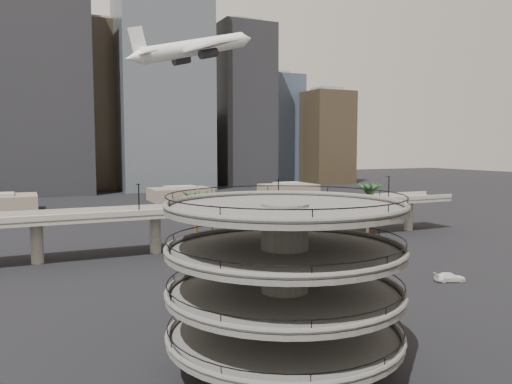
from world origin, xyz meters
name	(u,v)px	position (x,y,z in m)	size (l,w,h in m)	color
ground	(369,337)	(0.00, 0.00, 0.00)	(700.00, 700.00, 0.00)	black
parking_ramp	(285,272)	(-13.00, -4.00, 9.84)	(22.20, 22.20, 17.35)	#4B4946
overpass	(207,214)	(0.00, 55.00, 7.34)	(130.00, 9.30, 14.70)	slate
palm_trees	(313,194)	(21.48, 47.47, 11.30)	(54.40, 18.40, 14.00)	#41301B
low_buildings	(147,197)	(6.89, 142.30, 2.86)	(135.00, 27.50, 6.80)	#685A4D
skyline	(129,107)	(15.11, 217.09, 41.80)	(269.00, 86.00, 114.40)	gray
airborne_jet	(194,48)	(3.26, 72.61, 44.94)	(36.08, 32.57, 12.79)	silver
car_a	(325,285)	(5.85, 18.22, 0.74)	(1.75, 4.36, 1.49)	maroon
car_b	(345,271)	(13.27, 23.64, 0.80)	(1.70, 4.87, 1.60)	black
car_c	(450,277)	(26.39, 13.52, 0.71)	(1.99, 4.89, 1.42)	silver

